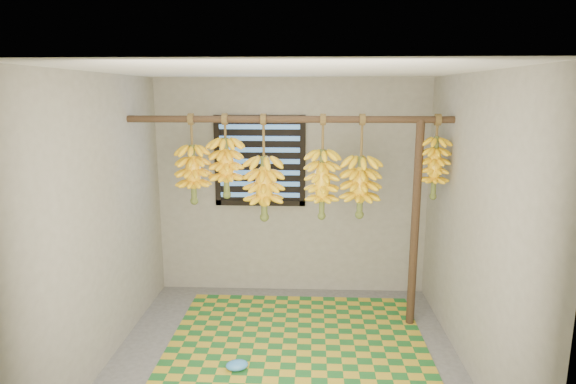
# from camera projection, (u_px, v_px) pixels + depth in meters

# --- Properties ---
(floor) EXTENTS (3.00, 3.00, 0.01)m
(floor) POSITION_uv_depth(u_px,v_px,m) (285.00, 359.00, 4.13)
(floor) COLOR #535353
(floor) RESTS_ON ground
(ceiling) EXTENTS (3.00, 3.00, 0.01)m
(ceiling) POSITION_uv_depth(u_px,v_px,m) (285.00, 70.00, 3.64)
(ceiling) COLOR silver
(ceiling) RESTS_ON wall_back
(wall_back) EXTENTS (3.00, 0.01, 2.40)m
(wall_back) POSITION_uv_depth(u_px,v_px,m) (292.00, 188.00, 5.35)
(wall_back) COLOR slate
(wall_back) RESTS_ON floor
(wall_left) EXTENTS (0.01, 3.00, 2.40)m
(wall_left) POSITION_uv_depth(u_px,v_px,m) (102.00, 222.00, 3.95)
(wall_left) COLOR slate
(wall_left) RESTS_ON floor
(wall_right) EXTENTS (0.01, 3.00, 2.40)m
(wall_right) POSITION_uv_depth(u_px,v_px,m) (474.00, 226.00, 3.82)
(wall_right) COLOR slate
(wall_right) RESTS_ON floor
(window) EXTENTS (1.00, 0.04, 1.00)m
(window) POSITION_uv_depth(u_px,v_px,m) (260.00, 161.00, 5.28)
(window) COLOR black
(window) RESTS_ON wall_back
(hanging_pole) EXTENTS (3.00, 0.06, 0.06)m
(hanging_pole) POSITION_uv_depth(u_px,v_px,m) (289.00, 119.00, 4.40)
(hanging_pole) COLOR #402D1A
(hanging_pole) RESTS_ON wall_left
(support_post) EXTENTS (0.08, 0.08, 2.00)m
(support_post) POSITION_uv_depth(u_px,v_px,m) (415.00, 226.00, 4.56)
(support_post) COLOR #402D1A
(support_post) RESTS_ON floor
(woven_mat) EXTENTS (2.34, 1.87, 0.01)m
(woven_mat) POSITION_uv_depth(u_px,v_px,m) (297.00, 339.00, 4.45)
(woven_mat) COLOR #1C5F24
(woven_mat) RESTS_ON floor
(plastic_bag) EXTENTS (0.22, 0.18, 0.08)m
(plastic_bag) POSITION_uv_depth(u_px,v_px,m) (237.00, 365.00, 3.94)
(plastic_bag) COLOR #3784D0
(plastic_bag) RESTS_ON woven_mat
(banana_bunch_a) EXTENTS (0.31, 0.31, 0.84)m
(banana_bunch_a) POSITION_uv_depth(u_px,v_px,m) (193.00, 174.00, 4.55)
(banana_bunch_a) COLOR brown
(banana_bunch_a) RESTS_ON hanging_pole
(banana_bunch_b) EXTENTS (0.32, 0.32, 0.78)m
(banana_bunch_b) POSITION_uv_depth(u_px,v_px,m) (226.00, 167.00, 4.52)
(banana_bunch_b) COLOR brown
(banana_bunch_b) RESTS_ON hanging_pole
(banana_bunch_c) EXTENTS (0.36, 0.36, 1.00)m
(banana_bunch_c) POSITION_uv_depth(u_px,v_px,m) (264.00, 188.00, 4.54)
(banana_bunch_c) COLOR brown
(banana_bunch_c) RESTS_ON hanging_pole
(banana_bunch_d) EXTENTS (0.31, 0.31, 0.98)m
(banana_bunch_d) POSITION_uv_depth(u_px,v_px,m) (322.00, 184.00, 4.51)
(banana_bunch_d) COLOR brown
(banana_bunch_d) RESTS_ON hanging_pole
(banana_bunch_e) EXTENTS (0.36, 0.36, 0.96)m
(banana_bunch_e) POSITION_uv_depth(u_px,v_px,m) (360.00, 187.00, 4.50)
(banana_bunch_e) COLOR brown
(banana_bunch_e) RESTS_ON hanging_pole
(banana_bunch_f) EXTENTS (0.26, 0.26, 0.78)m
(banana_bunch_f) POSITION_uv_depth(u_px,v_px,m) (435.00, 168.00, 4.43)
(banana_bunch_f) COLOR brown
(banana_bunch_f) RESTS_ON hanging_pole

